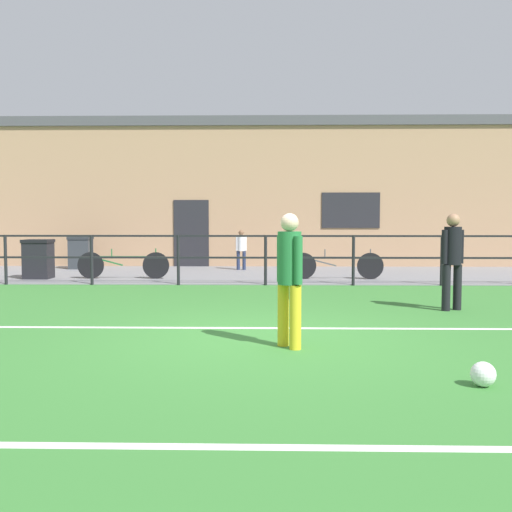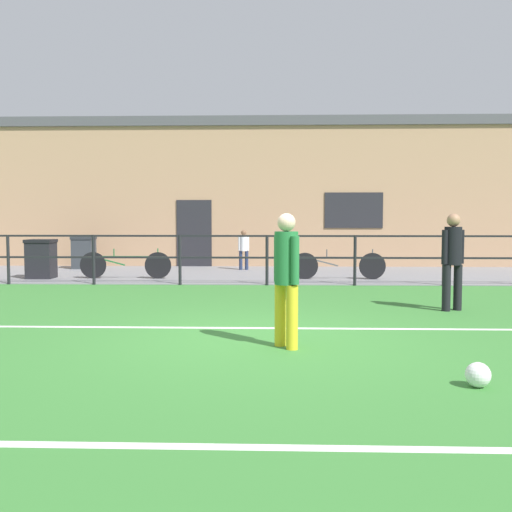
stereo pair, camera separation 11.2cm
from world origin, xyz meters
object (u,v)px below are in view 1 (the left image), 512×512
(bicycle_parked_0, at_px, (123,265))
(bicycle_parked_1, at_px, (336,265))
(player_striker, at_px, (289,272))
(soccer_ball_match, at_px, (483,374))
(spectator_child, at_px, (241,247))
(trash_bin_1, at_px, (38,259))
(trash_bin_0, at_px, (81,253))
(player_goalkeeper, at_px, (452,256))

(bicycle_parked_0, height_order, bicycle_parked_1, bicycle_parked_0)
(player_striker, distance_m, soccer_ball_match, 2.46)
(player_striker, xyz_separation_m, bicycle_parked_1, (1.44, 7.65, -0.54))
(bicycle_parked_1, bearing_deg, bicycle_parked_0, 180.00)
(spectator_child, xyz_separation_m, trash_bin_1, (-4.97, -2.59, -0.17))
(soccer_ball_match, distance_m, spectator_child, 12.14)
(spectator_child, height_order, bicycle_parked_0, spectator_child)
(trash_bin_0, bearing_deg, soccer_ball_match, -57.82)
(soccer_ball_match, relative_size, trash_bin_1, 0.23)
(bicycle_parked_1, xyz_separation_m, trash_bin_0, (-7.31, 2.83, 0.14))
(player_striker, bearing_deg, bicycle_parked_0, -8.16)
(player_striker, height_order, trash_bin_1, player_striker)
(trash_bin_1, bearing_deg, spectator_child, 27.53)
(player_goalkeeper, relative_size, soccer_ball_match, 7.03)
(player_striker, distance_m, spectator_child, 10.28)
(trash_bin_0, height_order, trash_bin_1, trash_bin_1)
(soccer_ball_match, relative_size, bicycle_parked_0, 0.10)
(bicycle_parked_1, height_order, trash_bin_1, trash_bin_1)
(soccer_ball_match, xyz_separation_m, bicycle_parked_0, (-5.61, 9.24, 0.25))
(player_goalkeeper, xyz_separation_m, bicycle_parked_1, (-1.37, 4.78, -0.55))
(spectator_child, distance_m, trash_bin_1, 5.61)
(trash_bin_0, xyz_separation_m, trash_bin_1, (-0.15, -2.85, 0.01))
(bicycle_parked_1, bearing_deg, spectator_child, 134.11)
(player_goalkeeper, relative_size, trash_bin_1, 1.64)
(player_goalkeeper, distance_m, bicycle_parked_0, 8.25)
(player_goalkeeper, xyz_separation_m, spectator_child, (-3.86, 7.35, -0.23))
(bicycle_parked_1, bearing_deg, trash_bin_0, 158.85)
(soccer_ball_match, xyz_separation_m, trash_bin_0, (-7.59, 12.07, 0.39))
(player_striker, height_order, bicycle_parked_0, player_striker)
(player_striker, bearing_deg, trash_bin_0, -5.85)
(bicycle_parked_1, xyz_separation_m, trash_bin_1, (-7.46, -0.02, 0.15))
(bicycle_parked_0, bearing_deg, spectator_child, 42.14)
(bicycle_parked_1, height_order, trash_bin_0, trash_bin_0)
(player_goalkeeper, distance_m, trash_bin_1, 10.04)
(bicycle_parked_1, bearing_deg, player_goalkeeper, -74.04)
(soccer_ball_match, height_order, spectator_child, spectator_child)
(trash_bin_0, distance_m, trash_bin_1, 2.85)
(player_goalkeeper, bearing_deg, trash_bin_0, 113.93)
(player_goalkeeper, height_order, trash_bin_1, player_goalkeeper)
(player_striker, relative_size, trash_bin_0, 1.66)
(spectator_child, bearing_deg, bicycle_parked_0, 40.41)
(bicycle_parked_0, relative_size, bicycle_parked_1, 0.99)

